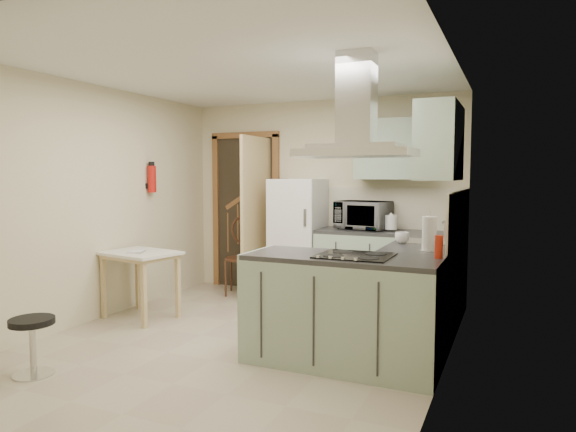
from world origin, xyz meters
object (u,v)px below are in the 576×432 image
at_px(peninsula, 342,310).
at_px(bentwood_chair, 241,259).
at_px(extractor_hood, 356,153).
at_px(drop_leaf_table, 141,285).
at_px(stool, 33,346).
at_px(fridge, 298,239).
at_px(microwave, 363,215).

xyz_separation_m(peninsula, bentwood_chair, (-1.98, 1.85, 0.02)).
bearing_deg(extractor_hood, bentwood_chair, 138.29).
bearing_deg(drop_leaf_table, stool, -69.25).
relative_size(drop_leaf_table, bentwood_chair, 0.83).
xyz_separation_m(fridge, stool, (-0.90, -3.17, -0.52)).
distance_m(fridge, bentwood_chair, 0.82).
bearing_deg(bentwood_chair, extractor_hood, -59.54).
distance_m(drop_leaf_table, bentwood_chair, 1.50).
distance_m(peninsula, microwave, 2.18).
height_order(fridge, bentwood_chair, fridge).
height_order(peninsula, drop_leaf_table, peninsula).
bearing_deg(drop_leaf_table, fridge, 62.87).
bearing_deg(drop_leaf_table, extractor_hood, 0.77).
height_order(bentwood_chair, stool, bentwood_chair).
relative_size(drop_leaf_table, stool, 1.72).
relative_size(peninsula, microwave, 2.54).
distance_m(fridge, drop_leaf_table, 2.00).
distance_m(bentwood_chair, microwave, 1.69).
bearing_deg(stool, microwave, 62.15).
height_order(fridge, stool, fridge).
bearing_deg(peninsula, extractor_hood, 0.00).
distance_m(drop_leaf_table, microwave, 2.68).
distance_m(bentwood_chair, stool, 3.05).
relative_size(fridge, bentwood_chair, 1.61).
relative_size(extractor_hood, microwave, 1.47).
height_order(drop_leaf_table, stool, drop_leaf_table).
height_order(fridge, extractor_hood, extractor_hood).
distance_m(fridge, extractor_hood, 2.57).
relative_size(stool, microwave, 0.74).
bearing_deg(extractor_hood, microwave, 103.95).
bearing_deg(peninsula, microwave, 101.29).
xyz_separation_m(bentwood_chair, microwave, (1.57, 0.20, 0.60)).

